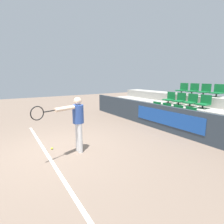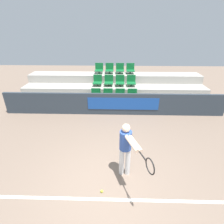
{
  "view_description": "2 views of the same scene",
  "coord_description": "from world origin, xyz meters",
  "px_view_note": "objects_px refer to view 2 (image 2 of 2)",
  "views": [
    {
      "loc": [
        4.81,
        -1.27,
        2.08
      ],
      "look_at": [
        -0.09,
        1.86,
        0.92
      ],
      "focal_mm": 28.0,
      "sensor_mm": 36.0,
      "label": 1
    },
    {
      "loc": [
        0.13,
        -3.11,
        3.63
      ],
      "look_at": [
        -0.02,
        2.18,
        1.03
      ],
      "focal_mm": 28.0,
      "sensor_mm": 36.0,
      "label": 2
    }
  ],
  "objects_px": {
    "stadium_chair_2": "(120,95)",
    "stadium_chair_5": "(109,81)",
    "stadium_chair_4": "(98,81)",
    "stadium_chair_8": "(99,69)",
    "stadium_chair_9": "(109,69)",
    "stadium_chair_3": "(132,96)",
    "stadium_chair_7": "(131,81)",
    "tennis_ball": "(102,191)",
    "tennis_player": "(127,147)",
    "stadium_chair_0": "(96,95)",
    "stadium_chair_10": "(120,69)",
    "stadium_chair_11": "(130,69)",
    "stadium_chair_1": "(108,95)",
    "stadium_chair_6": "(120,81)"
  },
  "relations": [
    {
      "from": "stadium_chair_10",
      "to": "stadium_chair_11",
      "type": "xyz_separation_m",
      "value": [
        0.58,
        0.0,
        0.0
      ]
    },
    {
      "from": "stadium_chair_6",
      "to": "tennis_ball",
      "type": "bearing_deg",
      "value": -94.82
    },
    {
      "from": "stadium_chair_8",
      "to": "stadium_chair_9",
      "type": "xyz_separation_m",
      "value": [
        0.58,
        0.0,
        0.0
      ]
    },
    {
      "from": "stadium_chair_2",
      "to": "stadium_chair_4",
      "type": "bearing_deg",
      "value": 140.18
    },
    {
      "from": "stadium_chair_1",
      "to": "stadium_chair_11",
      "type": "xyz_separation_m",
      "value": [
        1.17,
        1.94,
        0.83
      ]
    },
    {
      "from": "stadium_chair_6",
      "to": "stadium_chair_1",
      "type": "bearing_deg",
      "value": -120.95
    },
    {
      "from": "stadium_chair_10",
      "to": "tennis_player",
      "type": "xyz_separation_m",
      "value": [
        0.1,
        -6.29,
        -0.54
      ]
    },
    {
      "from": "stadium_chair_4",
      "to": "stadium_chair_2",
      "type": "bearing_deg",
      "value": -39.82
    },
    {
      "from": "stadium_chair_8",
      "to": "stadium_chair_11",
      "type": "xyz_separation_m",
      "value": [
        1.75,
        0.0,
        0.0
      ]
    },
    {
      "from": "stadium_chair_5",
      "to": "stadium_chair_8",
      "type": "relative_size",
      "value": 1.0
    },
    {
      "from": "stadium_chair_0",
      "to": "stadium_chair_4",
      "type": "distance_m",
      "value": 1.06
    },
    {
      "from": "stadium_chair_2",
      "to": "stadium_chair_6",
      "type": "xyz_separation_m",
      "value": [
        0.0,
        0.97,
        0.42
      ]
    },
    {
      "from": "stadium_chair_3",
      "to": "stadium_chair_0",
      "type": "bearing_deg",
      "value": 180.0
    },
    {
      "from": "stadium_chair_4",
      "to": "tennis_player",
      "type": "xyz_separation_m",
      "value": [
        1.26,
        -5.32,
        -0.12
      ]
    },
    {
      "from": "stadium_chair_2",
      "to": "stadium_chair_6",
      "type": "bearing_deg",
      "value": 90.0
    },
    {
      "from": "tennis_player",
      "to": "stadium_chair_5",
      "type": "bearing_deg",
      "value": 77.31
    },
    {
      "from": "stadium_chair_0",
      "to": "stadium_chair_7",
      "type": "relative_size",
      "value": 1.0
    },
    {
      "from": "stadium_chair_5",
      "to": "stadium_chair_8",
      "type": "distance_m",
      "value": 1.21
    },
    {
      "from": "stadium_chair_2",
      "to": "stadium_chair_5",
      "type": "relative_size",
      "value": 1.0
    },
    {
      "from": "stadium_chair_1",
      "to": "stadium_chair_7",
      "type": "relative_size",
      "value": 1.0
    },
    {
      "from": "stadium_chair_7",
      "to": "stadium_chair_4",
      "type": "bearing_deg",
      "value": 180.0
    },
    {
      "from": "stadium_chair_7",
      "to": "stadium_chair_2",
      "type": "bearing_deg",
      "value": -120.95
    },
    {
      "from": "stadium_chair_3",
      "to": "tennis_ball",
      "type": "height_order",
      "value": "stadium_chair_3"
    },
    {
      "from": "stadium_chair_2",
      "to": "stadium_chair_5",
      "type": "distance_m",
      "value": 1.21
    },
    {
      "from": "stadium_chair_7",
      "to": "stadium_chair_11",
      "type": "distance_m",
      "value": 1.06
    },
    {
      "from": "stadium_chair_3",
      "to": "stadium_chair_10",
      "type": "relative_size",
      "value": 1.0
    },
    {
      "from": "stadium_chair_0",
      "to": "stadium_chair_2",
      "type": "xyz_separation_m",
      "value": [
        1.17,
        0.0,
        0.0
      ]
    },
    {
      "from": "stadium_chair_11",
      "to": "stadium_chair_3",
      "type": "bearing_deg",
      "value": -90.0
    },
    {
      "from": "stadium_chair_7",
      "to": "stadium_chair_8",
      "type": "xyz_separation_m",
      "value": [
        -1.75,
        0.97,
        0.42
      ]
    },
    {
      "from": "stadium_chair_3",
      "to": "tennis_player",
      "type": "relative_size",
      "value": 0.35
    },
    {
      "from": "stadium_chair_7",
      "to": "stadium_chair_3",
      "type": "bearing_deg",
      "value": -90.0
    },
    {
      "from": "stadium_chair_7",
      "to": "stadium_chair_8",
      "type": "bearing_deg",
      "value": 150.93
    },
    {
      "from": "stadium_chair_4",
      "to": "stadium_chair_5",
      "type": "xyz_separation_m",
      "value": [
        0.58,
        0.0,
        0.0
      ]
    },
    {
      "from": "stadium_chair_10",
      "to": "tennis_player",
      "type": "relative_size",
      "value": 0.35
    },
    {
      "from": "stadium_chair_11",
      "to": "tennis_player",
      "type": "height_order",
      "value": "stadium_chair_11"
    },
    {
      "from": "stadium_chair_1",
      "to": "stadium_chair_4",
      "type": "xyz_separation_m",
      "value": [
        -0.58,
        0.97,
        0.42
      ]
    },
    {
      "from": "stadium_chair_8",
      "to": "tennis_ball",
      "type": "xyz_separation_m",
      "value": [
        0.67,
        -6.85,
        -1.46
      ]
    },
    {
      "from": "stadium_chair_7",
      "to": "tennis_ball",
      "type": "relative_size",
      "value": 8.24
    },
    {
      "from": "stadium_chair_6",
      "to": "stadium_chair_9",
      "type": "xyz_separation_m",
      "value": [
        -0.58,
        0.97,
        0.42
      ]
    },
    {
      "from": "stadium_chair_11",
      "to": "tennis_player",
      "type": "distance_m",
      "value": 6.33
    },
    {
      "from": "stadium_chair_0",
      "to": "stadium_chair_9",
      "type": "relative_size",
      "value": 1.0
    },
    {
      "from": "stadium_chair_8",
      "to": "stadium_chair_3",
      "type": "bearing_deg",
      "value": -48.03
    },
    {
      "from": "stadium_chair_2",
      "to": "stadium_chair_3",
      "type": "height_order",
      "value": "same"
    },
    {
      "from": "stadium_chair_10",
      "to": "tennis_ball",
      "type": "bearing_deg",
      "value": -94.14
    },
    {
      "from": "stadium_chair_3",
      "to": "stadium_chair_6",
      "type": "distance_m",
      "value": 1.21
    },
    {
      "from": "stadium_chair_6",
      "to": "stadium_chair_8",
      "type": "relative_size",
      "value": 1.0
    },
    {
      "from": "tennis_ball",
      "to": "stadium_chair_0",
      "type": "bearing_deg",
      "value": 97.78
    },
    {
      "from": "stadium_chair_1",
      "to": "stadium_chair_3",
      "type": "height_order",
      "value": "same"
    },
    {
      "from": "stadium_chair_1",
      "to": "stadium_chair_4",
      "type": "distance_m",
      "value": 1.21
    },
    {
      "from": "stadium_chair_3",
      "to": "stadium_chair_5",
      "type": "height_order",
      "value": "stadium_chair_5"
    }
  ]
}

